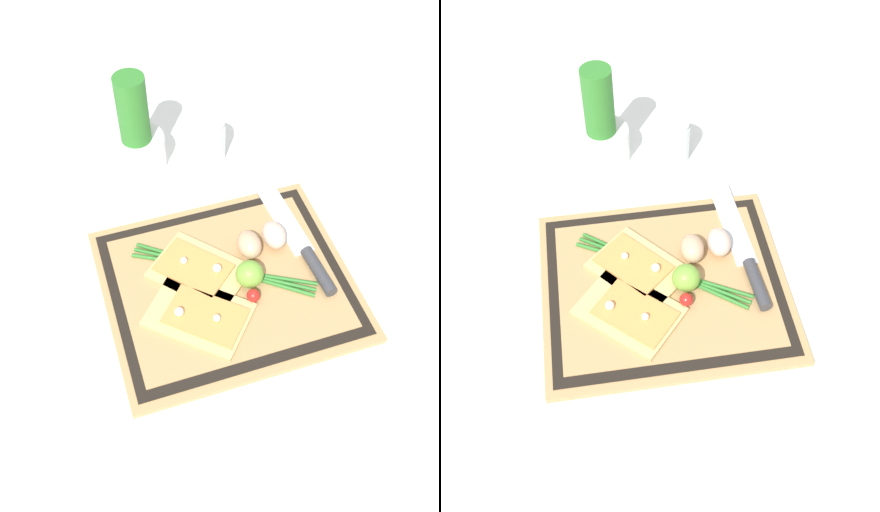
# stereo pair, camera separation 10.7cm
# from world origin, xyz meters

# --- Properties ---
(ground_plane) EXTENTS (6.00, 6.00, 0.00)m
(ground_plane) POSITION_xyz_m (0.00, 0.00, 0.00)
(ground_plane) COLOR white
(cutting_board) EXTENTS (0.43, 0.38, 0.02)m
(cutting_board) POSITION_xyz_m (0.00, 0.00, 0.01)
(cutting_board) COLOR tan
(cutting_board) RESTS_ON ground_plane
(pizza_slice_near) EXTENTS (0.20, 0.20, 0.02)m
(pizza_slice_near) POSITION_xyz_m (-0.07, -0.05, 0.02)
(pizza_slice_near) COLOR tan
(pizza_slice_near) RESTS_ON cutting_board
(pizza_slice_far) EXTENTS (0.19, 0.20, 0.02)m
(pizza_slice_far) POSITION_xyz_m (-0.04, 0.04, 0.02)
(pizza_slice_far) COLOR tan
(pizza_slice_far) RESTS_ON cutting_board
(knife) EXTENTS (0.05, 0.30, 0.02)m
(knife) POSITION_xyz_m (0.15, 0.02, 0.02)
(knife) COLOR silver
(knife) RESTS_ON cutting_board
(egg_brown) EXTENTS (0.04, 0.06, 0.04)m
(egg_brown) POSITION_xyz_m (0.06, 0.05, 0.04)
(egg_brown) COLOR tan
(egg_brown) RESTS_ON cutting_board
(egg_pink) EXTENTS (0.04, 0.06, 0.04)m
(egg_pink) POSITION_xyz_m (0.11, 0.06, 0.04)
(egg_pink) COLOR beige
(egg_pink) RESTS_ON cutting_board
(lime) EXTENTS (0.05, 0.05, 0.05)m
(lime) POSITION_xyz_m (0.04, -0.01, 0.04)
(lime) COLOR #70A838
(lime) RESTS_ON cutting_board
(cherry_tomato_red) EXTENTS (0.02, 0.02, 0.02)m
(cherry_tomato_red) POSITION_xyz_m (0.03, -0.05, 0.03)
(cherry_tomato_red) COLOR red
(cherry_tomato_red) RESTS_ON cutting_board
(scallion_bunch) EXTENTS (0.30, 0.21, 0.01)m
(scallion_bunch) POSITION_xyz_m (-0.00, 0.03, 0.02)
(scallion_bunch) COLOR #2D7528
(scallion_bunch) RESTS_ON cutting_board
(herb_pot) EXTENTS (0.11, 0.11, 0.21)m
(herb_pot) POSITION_xyz_m (-0.08, 0.36, 0.07)
(herb_pot) COLOR white
(herb_pot) RESTS_ON ground_plane
(sauce_jar) EXTENTS (0.07, 0.07, 0.09)m
(sauce_jar) POSITION_xyz_m (0.07, 0.33, 0.04)
(sauce_jar) COLOR silver
(sauce_jar) RESTS_ON ground_plane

